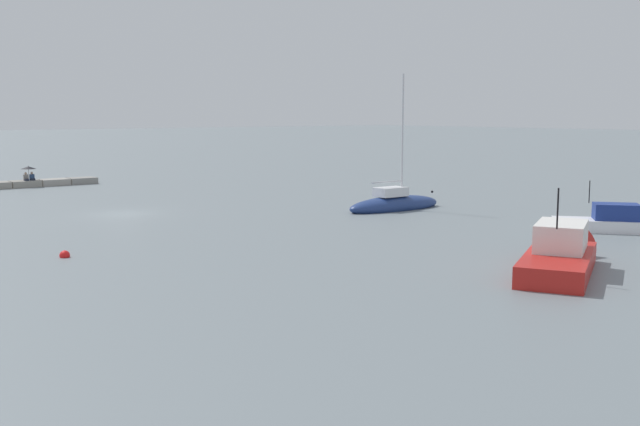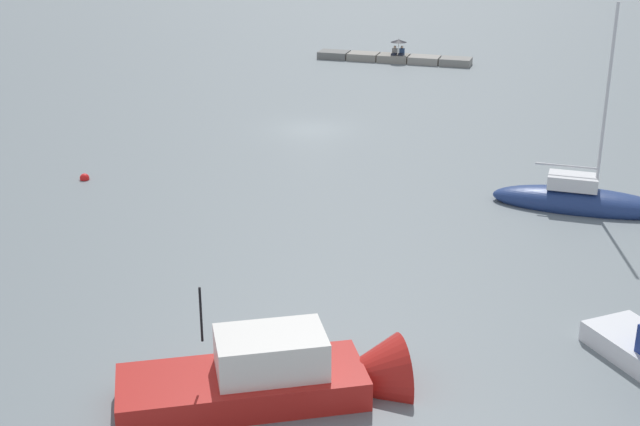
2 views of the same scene
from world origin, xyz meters
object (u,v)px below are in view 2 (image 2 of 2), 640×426
motorboat_red_mid (289,380)px  mooring_buoy_mid (85,178)px  umbrella_open_black (399,41)px  sailboat_navy_mid (579,201)px  person_seated_grey_right (394,52)px  person_seated_blue_left (402,52)px

motorboat_red_mid → mooring_buoy_mid: motorboat_red_mid is taller
umbrella_open_black → sailboat_navy_mid: size_ratio=0.14×
person_seated_grey_right → umbrella_open_black: umbrella_open_black is taller
person_seated_blue_left → mooring_buoy_mid: person_seated_blue_left is taller
mooring_buoy_mid → sailboat_navy_mid: bearing=-172.5°
person_seated_grey_right → motorboat_red_mid: (-7.94, 48.48, -0.36)m
person_seated_blue_left → umbrella_open_black: bearing=-3.1°
person_seated_blue_left → sailboat_navy_mid: size_ratio=0.08×
person_seated_blue_left → person_seated_grey_right: 0.58m
person_seated_blue_left → umbrella_open_black: umbrella_open_black is taller
person_seated_blue_left → sailboat_navy_mid: (-14.70, 30.64, -0.46)m
sailboat_navy_mid → motorboat_red_mid: (7.33, 17.96, 0.11)m
person_seated_grey_right → umbrella_open_black: 0.92m
umbrella_open_black → sailboat_navy_mid: sailboat_navy_mid is taller
person_seated_grey_right → mooring_buoy_mid: 34.46m
motorboat_red_mid → sailboat_navy_mid: bearing=128.9°
umbrella_open_black → mooring_buoy_mid: umbrella_open_black is taller
person_seated_blue_left → sailboat_navy_mid: sailboat_navy_mid is taller
sailboat_navy_mid → motorboat_red_mid: bearing=-21.4°
person_seated_blue_left → mooring_buoy_mid: size_ratio=1.57×
motorboat_red_mid → person_seated_blue_left: bearing=159.8°
umbrella_open_black → motorboat_red_mid: size_ratio=0.16×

